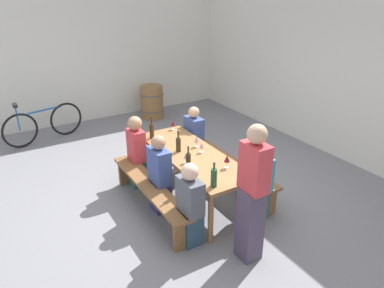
# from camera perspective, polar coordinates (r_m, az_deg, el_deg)

# --- Properties ---
(ground_plane) EXTENTS (24.00, 24.00, 0.00)m
(ground_plane) POSITION_cam_1_polar(r_m,az_deg,el_deg) (5.53, 0.00, -8.54)
(ground_plane) COLOR slate
(back_wall) EXTENTS (14.00, 0.20, 3.20)m
(back_wall) POSITION_cam_1_polar(r_m,az_deg,el_deg) (6.99, 23.34, 10.75)
(back_wall) COLOR silver
(back_wall) RESTS_ON ground
(side_wall) EXTENTS (0.20, 6.74, 3.20)m
(side_wall) POSITION_cam_1_polar(r_m,az_deg,el_deg) (8.75, -15.10, 14.21)
(side_wall) COLOR silver
(side_wall) RESTS_ON ground
(tasting_table) EXTENTS (2.14, 0.77, 0.75)m
(tasting_table) POSITION_cam_1_polar(r_m,az_deg,el_deg) (5.20, 0.00, -2.30)
(tasting_table) COLOR olive
(tasting_table) RESTS_ON ground
(bench_near) EXTENTS (2.04, 0.30, 0.45)m
(bench_near) POSITION_cam_1_polar(r_m,az_deg,el_deg) (5.08, -6.72, -7.24)
(bench_near) COLOR brown
(bench_near) RESTS_ON ground
(bench_far) EXTENTS (2.04, 0.30, 0.45)m
(bench_far) POSITION_cam_1_polar(r_m,az_deg,el_deg) (5.69, 5.96, -3.55)
(bench_far) COLOR brown
(bench_far) RESTS_ON ground
(wine_bottle_0) EXTENTS (0.07, 0.07, 0.35)m
(wine_bottle_0) POSITION_cam_1_polar(r_m,az_deg,el_deg) (5.68, -6.42, 2.18)
(wine_bottle_0) COLOR #332814
(wine_bottle_0) RESTS_ON tasting_table
(wine_bottle_1) EXTENTS (0.07, 0.07, 0.32)m
(wine_bottle_1) POSITION_cam_1_polar(r_m,az_deg,el_deg) (5.19, -2.18, -0.04)
(wine_bottle_1) COLOR #332814
(wine_bottle_1) RESTS_ON tasting_table
(wine_bottle_2) EXTENTS (0.07, 0.07, 0.32)m
(wine_bottle_2) POSITION_cam_1_polar(r_m,az_deg,el_deg) (4.71, -0.59, -2.62)
(wine_bottle_2) COLOR #332814
(wine_bottle_2) RESTS_ON tasting_table
(wine_bottle_3) EXTENTS (0.08, 0.08, 0.32)m
(wine_bottle_3) POSITION_cam_1_polar(r_m,az_deg,el_deg) (4.31, 3.49, -5.31)
(wine_bottle_3) COLOR #234C2D
(wine_bottle_3) RESTS_ON tasting_table
(wine_glass_0) EXTENTS (0.07, 0.07, 0.16)m
(wine_glass_0) POSITION_cam_1_polar(r_m,az_deg,el_deg) (5.16, 1.55, -0.26)
(wine_glass_0) COLOR silver
(wine_glass_0) RESTS_ON tasting_table
(wine_glass_1) EXTENTS (0.08, 0.08, 0.18)m
(wine_glass_1) POSITION_cam_1_polar(r_m,az_deg,el_deg) (4.74, 5.58, -2.36)
(wine_glass_1) COLOR silver
(wine_glass_1) RESTS_ON tasting_table
(wine_glass_2) EXTENTS (0.07, 0.07, 0.16)m
(wine_glass_2) POSITION_cam_1_polar(r_m,az_deg,el_deg) (5.98, -3.05, 3.28)
(wine_glass_2) COLOR silver
(wine_glass_2) RESTS_ON tasting_table
(wine_glass_3) EXTENTS (0.08, 0.08, 0.17)m
(wine_glass_3) POSITION_cam_1_polar(r_m,az_deg,el_deg) (5.34, 0.74, 0.73)
(wine_glass_3) COLOR silver
(wine_glass_3) RESTS_ON tasting_table
(wine_glass_4) EXTENTS (0.07, 0.07, 0.15)m
(wine_glass_4) POSITION_cam_1_polar(r_m,az_deg,el_deg) (4.85, -0.95, -1.91)
(wine_glass_4) COLOR silver
(wine_glass_4) RESTS_ON tasting_table
(seated_guest_near_0) EXTENTS (0.32, 0.24, 1.17)m
(seated_guest_near_0) POSITION_cam_1_polar(r_m,az_deg,el_deg) (5.67, -8.77, -1.34)
(seated_guest_near_0) COLOR #295852
(seated_guest_near_0) RESTS_ON ground
(seated_guest_near_1) EXTENTS (0.38, 0.24, 1.15)m
(seated_guest_near_1) POSITION_cam_1_polar(r_m,az_deg,el_deg) (5.02, -5.17, -5.05)
(seated_guest_near_1) COLOR navy
(seated_guest_near_1) RESTS_ON ground
(seated_guest_near_2) EXTENTS (0.38, 0.24, 1.10)m
(seated_guest_near_2) POSITION_cam_1_polar(r_m,az_deg,el_deg) (4.40, -0.32, -9.84)
(seated_guest_near_2) COLOR #294457
(seated_guest_near_2) RESTS_ON ground
(seated_guest_far_0) EXTENTS (0.37, 0.24, 1.13)m
(seated_guest_far_0) POSITION_cam_1_polar(r_m,az_deg,el_deg) (6.16, 0.28, 0.65)
(seated_guest_far_0) COLOR #374C40
(seated_guest_far_0) RESTS_ON ground
(seated_guest_far_1) EXTENTS (0.37, 0.24, 1.12)m
(seated_guest_far_1) POSITION_cam_1_polar(r_m,az_deg,el_deg) (4.95, 10.51, -6.06)
(seated_guest_far_1) COLOR #335556
(seated_guest_far_1) RESTS_ON ground
(standing_host) EXTENTS (0.33, 0.24, 1.69)m
(standing_host) POSITION_cam_1_polar(r_m,az_deg,el_deg) (4.06, 9.54, -8.17)
(standing_host) COLOR #483D50
(standing_host) RESTS_ON ground
(wine_barrel) EXTENTS (0.57, 0.57, 0.78)m
(wine_barrel) POSITION_cam_1_polar(r_m,az_deg,el_deg) (8.74, -6.38, 6.69)
(wine_barrel) COLOR olive
(wine_barrel) RESTS_ON ground
(parked_bicycle_0) EXTENTS (0.44, 1.63, 0.90)m
(parked_bicycle_0) POSITION_cam_1_polar(r_m,az_deg,el_deg) (7.93, -22.53, 2.97)
(parked_bicycle_0) COLOR black
(parked_bicycle_0) RESTS_ON ground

